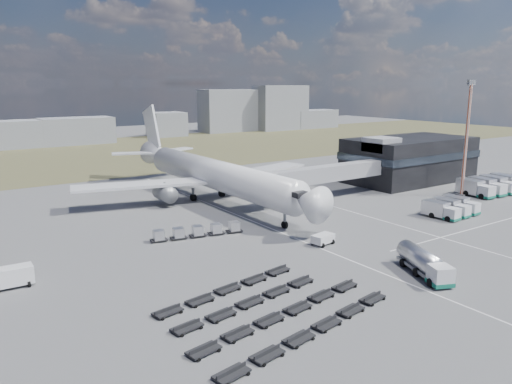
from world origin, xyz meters
TOP-DOWN VIEW (x-y plane):
  - ground at (0.00, 0.00)m, footprint 420.00×420.00m
  - grass_strip at (0.00, 110.00)m, footprint 420.00×90.00m
  - lane_markings at (9.77, 3.00)m, footprint 47.12×110.00m
  - terminal at (47.77, 23.96)m, footprint 30.40×16.40m
  - jet_bridge at (15.90, 20.42)m, footprint 30.30×3.80m
  - airliner at (0.00, 32.38)m, footprint 51.59×64.53m
  - skyline at (-18.16, 148.79)m, footprint 290.84×26.76m
  - fuel_tanker at (1.52, -16.07)m, footprint 5.82×9.56m
  - pushback_tug at (-0.61, -0.65)m, footprint 3.59×2.43m
  - utility_van at (-39.41, 7.47)m, footprint 4.46×2.11m
  - catering_truck at (8.31, 37.20)m, footprint 4.67×6.63m
  - service_trucks_near at (28.37, -1.03)m, footprint 8.81×6.88m
  - service_trucks_far at (50.99, 4.92)m, footprint 14.18×8.47m
  - uld_row at (-13.57, 12.49)m, footprint 13.97×4.10m
  - baggage_dollies at (-19.60, -13.62)m, footprint 24.28×17.38m
  - floodlight_mast at (44.26, 7.45)m, footprint 2.14×1.78m

SIDE VIEW (x-z plane):
  - ground at x=0.00m, z-range 0.00..0.00m
  - grass_strip at x=0.00m, z-range 0.00..0.01m
  - lane_markings at x=9.77m, z-range 0.00..0.01m
  - baggage_dollies at x=-19.60m, z-range 0.00..0.71m
  - pushback_tug at x=-0.61m, z-range 0.00..1.49m
  - uld_row at x=-13.57m, z-range 0.15..1.68m
  - utility_van at x=-39.41m, z-range 0.00..2.34m
  - service_trucks_near at x=28.37m, z-range 0.11..2.68m
  - catering_truck at x=8.31m, z-range 0.03..2.85m
  - fuel_tanker at x=1.52m, z-range 0.00..3.03m
  - service_trucks_far at x=50.99m, z-range 0.13..3.18m
  - jet_bridge at x=15.90m, z-range 1.53..8.58m
  - terminal at x=47.77m, z-range -0.25..10.75m
  - airliner at x=0.00m, z-range -3.52..14.10m
  - skyline at x=-18.16m, z-range -3.38..19.87m
  - floodlight_mast at x=44.26m, z-range 0.03..23.04m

